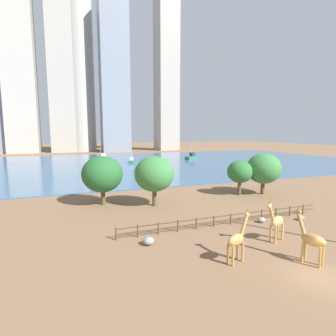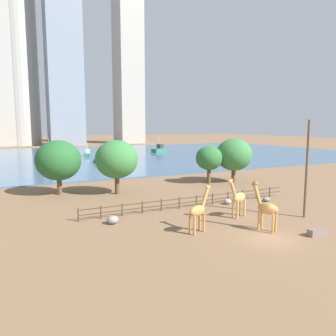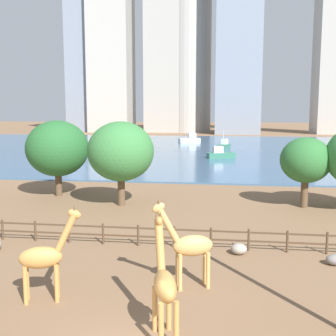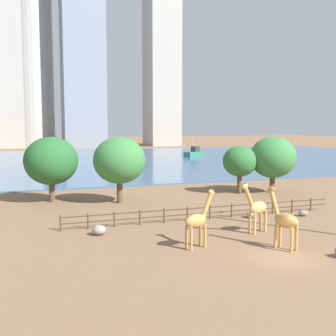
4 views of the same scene
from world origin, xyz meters
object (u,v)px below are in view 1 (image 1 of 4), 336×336
object	(u,v)px
giraffe_companion	(312,239)
tree_right_tall	(263,169)
tree_left_small	(154,174)
boat_barge	(192,157)
giraffe_young	(276,221)
boat_tug	(102,157)
boulder_near_fence	(301,218)
boat_sailboat	(144,167)
boulder_small	(148,241)
tree_center_broad	(102,174)
boat_ferry	(132,161)
boulder_by_pole	(261,220)
giraffe_tall	(237,239)
tree_left_large	(240,172)

from	to	relation	value
giraffe_companion	tree_right_tall	world-z (taller)	tree_right_tall
tree_left_small	tree_right_tall	bearing A→B (deg)	1.61
giraffe_companion	boat_barge	distance (m)	84.02
giraffe_companion	tree_left_small	size ratio (longest dim) A/B	0.60
giraffe_young	tree_left_small	bearing A→B (deg)	-84.97
boat_tug	boulder_near_fence	bearing A→B (deg)	75.65
tree_left_small	boat_sailboat	world-z (taller)	tree_left_small
boulder_near_fence	boulder_small	size ratio (longest dim) A/B	0.88
boulder_small	boat_tug	xyz separation A→B (m)	(4.39, 82.98, 0.61)
tree_center_broad	tree_right_tall	distance (m)	27.04
tree_left_small	boat_tug	world-z (taller)	tree_left_small
giraffe_companion	tree_left_small	bearing A→B (deg)	-0.74
boat_tug	tree_center_broad	bearing A→B (deg)	59.49
giraffe_young	boat_ferry	size ratio (longest dim) A/B	0.89
boulder_small	boat_ferry	size ratio (longest dim) A/B	0.23
giraffe_companion	tree_right_tall	distance (m)	25.13
giraffe_young	boulder_by_pole	distance (m)	5.77
boulder_by_pole	tree_right_tall	distance (m)	16.18
boulder_small	tree_left_small	world-z (taller)	tree_left_small
boulder_small	tree_center_broad	size ratio (longest dim) A/B	0.15
boulder_by_pole	boat_barge	size ratio (longest dim) A/B	0.15
giraffe_tall	tree_left_large	xyz separation A→B (m)	(14.29, 19.88, 2.07)
tree_left_large	boat_sailboat	bearing A→B (deg)	102.43
tree_left_large	boat_ferry	xyz separation A→B (m)	(-7.23, 53.07, -3.15)
boat_tug	boat_barge	distance (m)	35.71
tree_center_broad	boat_barge	size ratio (longest dim) A/B	1.15
boulder_small	giraffe_young	bearing A→B (deg)	-16.29
tree_center_broad	boat_barge	xyz separation A→B (m)	(40.70, 55.70, -3.48)
tree_right_tall	boat_tug	xyz separation A→B (m)	(-20.09, 69.59, -3.49)
giraffe_companion	tree_center_broad	bearing A→B (deg)	11.10
tree_right_tall	boat_sailboat	xyz separation A→B (m)	(-11.96, 35.62, -3.61)
giraffe_companion	boat_ferry	world-z (taller)	giraffe_companion
boat_sailboat	boat_barge	bearing A→B (deg)	21.36
boat_ferry	boat_barge	size ratio (longest dim) A/B	0.76
giraffe_tall	tree_right_tall	world-z (taller)	tree_right_tall
giraffe_young	boat_barge	bearing A→B (deg)	-128.60
giraffe_companion	boulder_near_fence	xyz separation A→B (m)	(7.98, 8.40, -1.76)
boulder_near_fence	giraffe_young	bearing A→B (deg)	-152.27
tree_center_broad	tree_right_tall	bearing A→B (deg)	-5.45
boat_sailboat	tree_right_tall	bearing A→B (deg)	-91.41
boulder_small	boat_tug	size ratio (longest dim) A/B	0.20
tree_left_large	tree_right_tall	xyz separation A→B (m)	(4.28, -0.77, 0.46)
tree_left_large	boat_tug	world-z (taller)	tree_left_large
tree_center_broad	boat_ferry	distance (m)	53.66
boulder_near_fence	boat_tug	world-z (taller)	boat_tug
tree_right_tall	boulder_near_fence	bearing A→B (deg)	-111.21
tree_center_broad	boat_barge	distance (m)	69.07
giraffe_young	boat_barge	xyz separation A→B (m)	(26.30, 75.16, -0.92)
tree_left_large	tree_right_tall	world-z (taller)	tree_right_tall
boulder_small	tree_center_broad	bearing A→B (deg)	98.70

